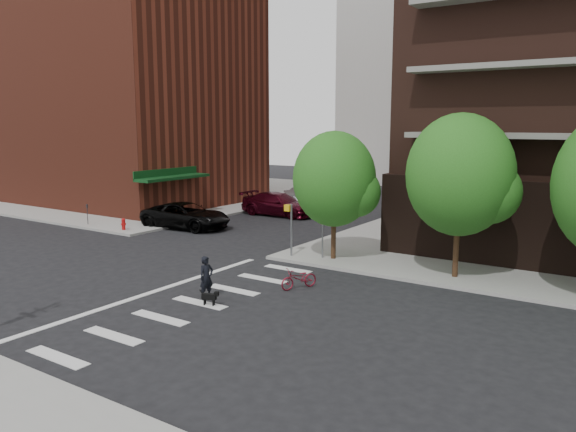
{
  "coord_description": "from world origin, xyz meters",
  "views": [
    {
      "loc": [
        17.03,
        -15.03,
        6.67
      ],
      "look_at": [
        3.0,
        6.0,
        2.5
      ],
      "focal_mm": 35.0,
      "sensor_mm": 36.0,
      "label": 1
    }
  ],
  "objects": [
    {
      "name": "dog_walker",
      "position": [
        2.89,
        0.53,
        0.84
      ],
      "size": [
        0.69,
        0.53,
        1.68
      ],
      "primitive_type": "imported",
      "rotation": [
        0.0,
        0.0,
        1.35
      ],
      "color": "black",
      "rests_on": "ground"
    },
    {
      "name": "fire_hydrant",
      "position": [
        -10.5,
        7.8,
        0.55
      ],
      "size": [
        0.24,
        0.24,
        0.73
      ],
      "color": "#A50C0C",
      "rests_on": "sidewalk_nw"
    },
    {
      "name": "ground",
      "position": [
        0.0,
        0.0,
        0.0
      ],
      "size": [
        120.0,
        120.0,
        0.0
      ],
      "primitive_type": "plane",
      "color": "black",
      "rests_on": "ground"
    },
    {
      "name": "crosswalk",
      "position": [
        2.21,
        -0.0,
        0.01
      ],
      "size": [
        3.85,
        13.0,
        0.01
      ],
      "color": "silver",
      "rests_on": "ground"
    },
    {
      "name": "parked_car_silver",
      "position": [
        -6.36,
        24.03,
        0.85
      ],
      "size": [
        1.99,
        5.23,
        1.7
      ],
      "primitive_type": "imported",
      "rotation": [
        0.0,
        0.0,
        1.53
      ],
      "color": "#A5A8AD",
      "rests_on": "ground"
    },
    {
      "name": "scooter",
      "position": [
        5.12,
        3.64,
        0.44
      ],
      "size": [
        1.23,
        1.76,
        0.88
      ],
      "primitive_type": "imported",
      "rotation": [
        0.0,
        0.0,
        -0.43
      ],
      "color": "maroon",
      "rests_on": "ground"
    },
    {
      "name": "parked_car_maroon",
      "position": [
        -6.1,
        18.39,
        0.84
      ],
      "size": [
        2.4,
        5.82,
        1.68
      ],
      "primitive_type": "imported",
      "rotation": [
        0.0,
        0.0,
        1.58
      ],
      "color": "#400815",
      "rests_on": "ground"
    },
    {
      "name": "sidewalk_nw",
      "position": [
        -24.5,
        23.5,
        0.07
      ],
      "size": [
        31.0,
        33.0,
        0.15
      ],
      "primitive_type": "cube",
      "color": "gray",
      "rests_on": "ground"
    },
    {
      "name": "tree_a",
      "position": [
        4.0,
        8.5,
        4.04
      ],
      "size": [
        4.0,
        4.0,
        5.9
      ],
      "color": "#301E11",
      "rests_on": "sidewalk_ne"
    },
    {
      "name": "parked_car_black",
      "position": [
        -8.2,
        10.94,
        0.82
      ],
      "size": [
        3.32,
        6.17,
        1.65
      ],
      "primitive_type": "imported",
      "rotation": [
        0.0,
        0.0,
        1.67
      ],
      "color": "black",
      "rests_on": "ground"
    },
    {
      "name": "tree_b",
      "position": [
        10.0,
        8.5,
        4.54
      ],
      "size": [
        4.5,
        4.5,
        6.65
      ],
      "color": "#301E11",
      "rests_on": "sidewalk_ne"
    },
    {
      "name": "midrise_nw",
      "position": [
        -22.0,
        18.0,
        10.15
      ],
      "size": [
        21.4,
        15.5,
        20.0
      ],
      "color": "maroon",
      "rests_on": "sidewalk_nw"
    },
    {
      "name": "pedestrian_signal",
      "position": [
        2.32,
        7.92,
        1.85
      ],
      "size": [
        2.18,
        0.67,
        2.6
      ],
      "color": "slate",
      "rests_on": "sidewalk_ne"
    },
    {
      "name": "dog",
      "position": [
        3.54,
        -0.01,
        0.35
      ],
      "size": [
        0.66,
        0.36,
        0.55
      ],
      "rotation": [
        0.0,
        0.0,
        0.33
      ],
      "color": "black",
      "rests_on": "ground"
    },
    {
      "name": "parking_meter",
      "position": [
        -14.0,
        7.8,
        0.96
      ],
      "size": [
        0.1,
        0.08,
        1.32
      ],
      "color": "black",
      "rests_on": "sidewalk_nw"
    }
  ]
}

